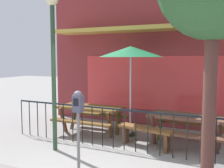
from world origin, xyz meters
name	(u,v)px	position (x,y,z in m)	size (l,w,h in m)	color
pub_storefront	(158,32)	(0.00, 4.36, 2.95)	(7.45, 1.39, 5.93)	#4B2610
patio_fence_front	(124,122)	(0.00, 1.65, 0.66)	(6.28, 0.04, 0.97)	black
picnic_table_left	(91,112)	(-1.40, 2.53, 0.61)	(1.82, 1.39, 0.79)	brown
picnic_table_right	(187,122)	(1.26, 2.54, 0.61)	(1.86, 1.44, 0.79)	brown
patio_umbrella	(131,52)	(-0.31, 2.83, 2.29)	(1.75, 1.75, 2.45)	black
patio_bench	(145,133)	(0.38, 2.07, 0.35)	(1.44, 0.59, 0.48)	brown
parking_meter_far	(78,110)	(-0.30, 0.16, 1.20)	(0.18, 0.17, 1.55)	slate
street_lamp	(53,48)	(-1.47, 0.98, 2.37)	(0.28, 0.28, 3.58)	#2B442B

